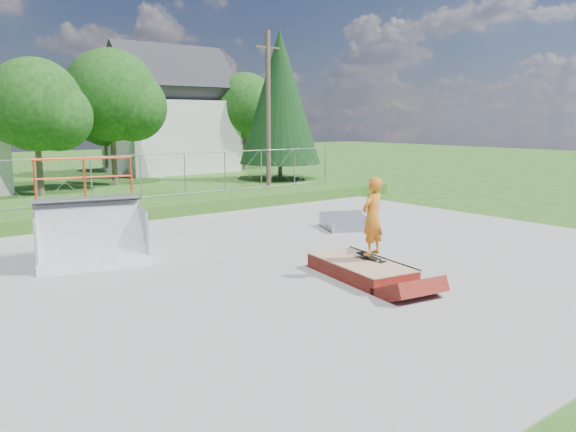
# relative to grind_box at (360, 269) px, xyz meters

# --- Properties ---
(ground) EXTENTS (120.00, 120.00, 0.00)m
(ground) POSITION_rel_grind_box_xyz_m (-0.02, 2.07, -0.20)
(ground) COLOR #265819
(ground) RESTS_ON ground
(concrete_pad) EXTENTS (20.00, 16.00, 0.04)m
(concrete_pad) POSITION_rel_grind_box_xyz_m (-0.02, 2.07, -0.18)
(concrete_pad) COLOR #969693
(concrete_pad) RESTS_ON ground
(grass_berm) EXTENTS (24.00, 3.00, 0.50)m
(grass_berm) POSITION_rel_grind_box_xyz_m (-0.02, 11.57, 0.05)
(grass_berm) COLOR #265819
(grass_berm) RESTS_ON ground
(grind_box) EXTENTS (1.71, 2.89, 0.40)m
(grind_box) POSITION_rel_grind_box_xyz_m (0.00, 0.00, 0.00)
(grind_box) COLOR maroon
(grind_box) RESTS_ON concrete_pad
(quarter_pipe) EXTENTS (3.14, 2.84, 2.68)m
(quarter_pipe) POSITION_rel_grind_box_xyz_m (-4.53, 5.28, 1.14)
(quarter_pipe) COLOR #A6A9AE
(quarter_pipe) RESTS_ON concrete_pad
(flat_bank_ramp) EXTENTS (2.08, 2.13, 0.47)m
(flat_bank_ramp) POSITION_rel_grind_box_xyz_m (3.91, 4.53, 0.03)
(flat_bank_ramp) COLOR #A6A9AE
(flat_bank_ramp) RESTS_ON concrete_pad
(skateboard) EXTENTS (0.26, 0.81, 0.13)m
(skateboard) POSITION_rel_grind_box_xyz_m (0.31, -0.04, 0.25)
(skateboard) COLOR black
(skateboard) RESTS_ON grind_box
(skater) EXTENTS (0.75, 0.57, 1.84)m
(skater) POSITION_rel_grind_box_xyz_m (0.31, -0.04, 1.17)
(skater) COLOR orange
(skater) RESTS_ON grind_box
(chain_link_fence) EXTENTS (20.00, 0.06, 1.80)m
(chain_link_fence) POSITION_rel_grind_box_xyz_m (-0.02, 12.57, 1.20)
(chain_link_fence) COLOR gray
(chain_link_fence) RESTS_ON grass_berm
(gable_house) EXTENTS (8.40, 6.08, 8.94)m
(gable_house) POSITION_rel_grind_box_xyz_m (8.98, 28.07, 3.63)
(gable_house) COLOR white
(gable_house) RESTS_ON ground
(utility_pole) EXTENTS (0.24, 0.24, 8.00)m
(utility_pole) POSITION_rel_grind_box_xyz_m (7.48, 14.07, 3.80)
(utility_pole) COLOR brown
(utility_pole) RESTS_ON ground
(tree_left_near) EXTENTS (4.76, 4.48, 6.65)m
(tree_left_near) POSITION_rel_grind_box_xyz_m (-1.77, 19.90, 4.04)
(tree_left_near) COLOR brown
(tree_left_near) RESTS_ON ground
(tree_center) EXTENTS (5.44, 5.12, 7.60)m
(tree_center) POSITION_rel_grind_box_xyz_m (2.76, 21.88, 4.64)
(tree_center) COLOR brown
(tree_center) RESTS_ON ground
(tree_right_far) EXTENTS (5.10, 4.80, 7.12)m
(tree_right_far) POSITION_rel_grind_box_xyz_m (14.24, 25.89, 4.34)
(tree_right_far) COLOR brown
(tree_right_far) RESTS_ON ground
(tree_back_mid) EXTENTS (4.08, 3.84, 5.70)m
(tree_back_mid) POSITION_rel_grind_box_xyz_m (5.19, 29.93, 3.43)
(tree_back_mid) COLOR brown
(tree_back_mid) RESTS_ON ground
(conifer_tree) EXTENTS (5.04, 5.04, 9.10)m
(conifer_tree) POSITION_rel_grind_box_xyz_m (11.98, 19.07, 4.85)
(conifer_tree) COLOR brown
(conifer_tree) RESTS_ON ground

